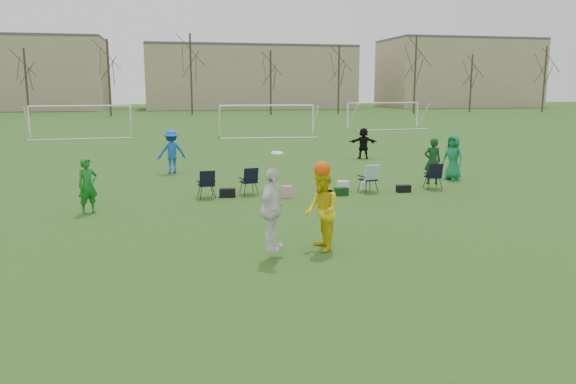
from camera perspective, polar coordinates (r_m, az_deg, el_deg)
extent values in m
plane|color=#27551A|center=(12.42, 5.39, -6.86)|extent=(260.00, 260.00, 0.00)
imported|color=#14731F|center=(17.76, -19.67, 0.61)|extent=(0.73, 0.66, 1.67)
imported|color=#174FB3|center=(25.30, -11.75, 4.04)|extent=(1.36, 0.96, 1.91)
imported|color=#147544|center=(23.98, 16.42, 3.40)|extent=(0.95, 1.07, 1.84)
imported|color=black|center=(30.29, 7.66, 4.94)|extent=(1.59, 0.73, 1.65)
imported|color=white|center=(12.19, -1.66, -1.81)|extent=(0.94, 1.13, 1.80)
imported|color=yellow|center=(12.88, 3.44, -1.92)|extent=(0.71, 0.91, 1.86)
sphere|color=#F0500C|center=(12.71, 3.49, 2.31)|extent=(0.37, 0.37, 0.37)
cylinder|color=white|center=(12.00, -1.12, 3.99)|extent=(0.27, 0.27, 0.06)
imported|color=#0F3919|center=(21.65, 14.47, 3.04)|extent=(0.70, 0.53, 1.73)
cube|color=black|center=(19.47, -6.17, -0.07)|extent=(0.58, 0.37, 0.30)
cube|color=#CE8597|center=(19.26, -0.13, 0.02)|extent=(0.39, 0.29, 0.40)
cube|color=#0E3312|center=(19.75, 5.44, 0.06)|extent=(0.48, 0.33, 0.28)
cube|color=silver|center=(20.92, 5.61, 0.70)|extent=(0.46, 0.35, 0.32)
cylinder|color=white|center=(20.94, 7.65, 0.63)|extent=(0.26, 0.26, 0.30)
cube|color=black|center=(20.70, 11.65, 0.34)|extent=(0.51, 0.28, 0.26)
cube|color=black|center=(19.39, -8.30, 0.82)|extent=(0.65, 0.65, 0.96)
cube|color=black|center=(19.87, -4.02, 1.14)|extent=(0.71, 0.71, 0.96)
cube|color=black|center=(20.52, 8.14, 1.36)|extent=(0.72, 0.72, 0.96)
cube|color=black|center=(21.64, 14.52, 1.60)|extent=(0.65, 0.65, 0.96)
cylinder|color=white|center=(46.15, -24.81, 6.41)|extent=(0.12, 0.12, 2.40)
cylinder|color=white|center=(45.77, -15.66, 6.96)|extent=(0.12, 0.12, 2.40)
cylinder|color=white|center=(45.77, -20.35, 8.20)|extent=(7.28, 0.76, 0.12)
cylinder|color=white|center=(43.80, -6.95, 7.13)|extent=(0.12, 0.12, 2.40)
cylinder|color=white|center=(44.56, 2.55, 7.25)|extent=(0.12, 0.12, 2.40)
cylinder|color=white|center=(43.98, -2.17, 8.77)|extent=(7.29, 0.63, 0.12)
cylinder|color=white|center=(51.41, 6.08, 7.63)|extent=(0.12, 0.12, 2.40)
cylinder|color=white|center=(55.01, 12.99, 7.60)|extent=(0.12, 0.12, 2.40)
cylinder|color=white|center=(53.07, 9.69, 8.92)|extent=(7.25, 1.13, 0.12)
cylinder|color=#382B21|center=(84.82, -25.05, 10.04)|extent=(0.28, 0.28, 9.00)
cylinder|color=#382B21|center=(80.15, -17.74, 10.98)|extent=(0.28, 0.28, 10.20)
cylinder|color=#382B21|center=(82.90, -9.82, 11.70)|extent=(0.28, 0.28, 11.40)
cylinder|color=#382B21|center=(81.13, -1.77, 11.03)|extent=(0.28, 0.28, 9.00)
cylinder|color=#382B21|center=(86.68, 5.17, 11.35)|extent=(0.28, 0.28, 10.20)
cylinder|color=#382B21|center=(87.82, 12.79, 11.52)|extent=(0.28, 0.28, 11.40)
cylinder|color=#382B21|center=(95.52, 18.09, 10.44)|extent=(0.28, 0.28, 9.00)
cylinder|color=#382B21|center=(99.02, 24.60, 10.35)|extent=(0.28, 0.28, 10.20)
cube|color=tan|center=(108.44, -3.92, 11.39)|extent=(38.00, 16.00, 11.00)
cube|color=tan|center=(122.30, 16.86, 11.34)|extent=(30.00, 16.00, 13.00)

